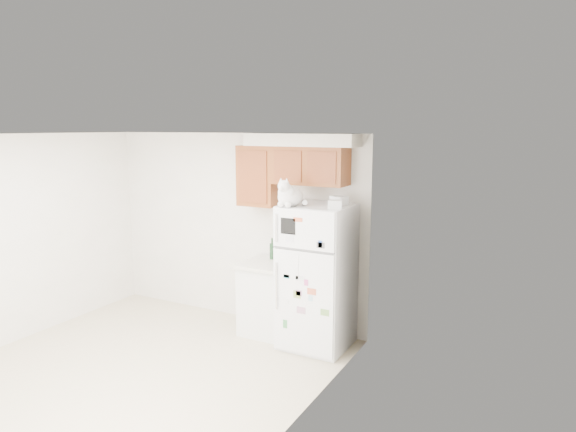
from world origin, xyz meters
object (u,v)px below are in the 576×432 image
Objects in this scene: cat at (289,195)px; base_counter at (269,297)px; refrigerator at (317,277)px; storage_box_back at (339,201)px; bottle_amber at (278,248)px; storage_box_front at (335,204)px; bottle_green at (272,248)px.

base_counter is at bearing 144.79° from cat.
refrigerator reaches higher than base_counter.
storage_box_back is 0.65× the size of bottle_amber.
storage_box_front is at bearing 11.87° from cat.
cat is 0.58m from storage_box_back.
cat reaches higher than bottle_green.
storage_box_front is (0.51, 0.11, -0.08)m from cat.
refrigerator is 0.95m from storage_box_front.
storage_box_back reaches higher than storage_box_front.
base_counter is 1.62m from storage_box_front.
storage_box_back is 1.14m from bottle_amber.
cat is (-0.23, -0.25, 0.97)m from refrigerator.
bottle_amber is at bearing -169.97° from storage_box_back.
base_counter is 5.11× the size of storage_box_back.
cat is 1.72× the size of bottle_amber.
storage_box_back is 1.19m from bottle_green.
storage_box_front is (0.05, -0.24, -0.01)m from storage_box_back.
storage_box_back is 1.20× the size of storage_box_front.
cat is 1.74× the size of bottle_green.
bottle_green is 0.99× the size of bottle_amber.
bottle_green is at bearing 103.82° from base_counter.
bottle_green is at bearing 162.48° from refrigerator.
cat is 3.18× the size of storage_box_front.
bottle_amber is (-0.66, 0.26, 0.21)m from refrigerator.
bottle_green reaches higher than base_counter.
bottle_green is (-0.50, 0.48, -0.77)m from cat.
storage_box_front is at bearing -27.68° from refrigerator.
bottle_green is at bearing 135.99° from cat.
base_counter is 1.93× the size of cat.
cat reaches higher than refrigerator.
storage_box_back is at bearing -10.63° from bottle_amber.
cat is at bearing -122.27° from storage_box_back.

